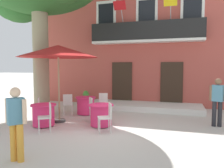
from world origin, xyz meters
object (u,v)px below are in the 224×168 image
at_px(cafe_chair_middle_0, 93,107).
at_px(cafe_chair_front_1, 103,102).
at_px(ground_planter_left, 86,97).
at_px(cafe_chair_front_0, 68,103).
at_px(cafe_umbrella, 58,52).
at_px(cafe_table_front, 86,105).
at_px(cafe_table_middle, 101,115).
at_px(pedestrian_near_entrance, 217,99).
at_px(cafe_chair_near_tree_1, 42,107).
at_px(cafe_chair_middle_1, 107,116).
at_px(pedestrian_mid_plaza, 16,120).
at_px(cafe_table_near_tree, 44,115).
at_px(cafe_chair_near_tree_0, 47,115).

xyz_separation_m(cafe_chair_middle_0, cafe_chair_front_1, (-0.06, 1.29, 0.00)).
height_order(cafe_chair_front_1, ground_planter_left, cafe_chair_front_1).
xyz_separation_m(cafe_chair_middle_0, cafe_chair_front_0, (-1.42, 0.63, 0.00)).
bearing_deg(cafe_umbrella, cafe_table_front, 74.06).
xyz_separation_m(cafe_table_middle, pedestrian_near_entrance, (3.83, 1.12, 0.55)).
xyz_separation_m(cafe_chair_front_0, pedestrian_near_entrance, (5.75, -0.07, 0.41)).
xyz_separation_m(cafe_chair_near_tree_1, ground_planter_left, (0.16, 3.75, -0.09)).
xyz_separation_m(cafe_chair_middle_1, ground_planter_left, (-2.64, 4.38, -0.09)).
height_order(cafe_chair_near_tree_1, pedestrian_mid_plaza, pedestrian_mid_plaza).
bearing_deg(pedestrian_mid_plaza, pedestrian_near_entrance, 43.18).
relative_size(cafe_table_near_tree, cafe_table_middle, 1.00).
xyz_separation_m(cafe_chair_middle_0, cafe_chair_middle_1, (0.92, -1.19, 0.00)).
xyz_separation_m(cafe_chair_middle_0, pedestrian_near_entrance, (4.34, 0.56, 0.41)).
bearing_deg(cafe_table_middle, cafe_chair_middle_1, -56.45).
bearing_deg(pedestrian_mid_plaza, cafe_chair_front_0, 104.55).
xyz_separation_m(cafe_chair_front_0, ground_planter_left, (-0.30, 2.56, -0.09)).
relative_size(cafe_chair_near_tree_0, cafe_umbrella, 0.31).
bearing_deg(cafe_table_near_tree, cafe_table_middle, 16.72).
bearing_deg(pedestrian_near_entrance, cafe_chair_near_tree_0, -156.72).
bearing_deg(cafe_chair_front_1, cafe_table_near_tree, -118.99).
relative_size(cafe_chair_near_tree_1, cafe_table_front, 1.05).
xyz_separation_m(cafe_umbrella, pedestrian_mid_plaza, (0.91, -3.31, -1.70)).
xyz_separation_m(cafe_chair_near_tree_0, cafe_chair_middle_1, (1.82, 0.51, 0.00)).
distance_m(cafe_chair_middle_1, cafe_umbrella, 3.05).
height_order(cafe_chair_near_tree_0, cafe_chair_front_1, same).
distance_m(cafe_table_front, cafe_umbrella, 2.69).
bearing_deg(cafe_table_front, cafe_chair_near_tree_0, -92.79).
xyz_separation_m(cafe_chair_near_tree_1, cafe_umbrella, (0.69, 0.10, 2.08)).
xyz_separation_m(cafe_table_near_tree, cafe_table_middle, (1.91, 0.57, 0.00)).
bearing_deg(cafe_table_front, cafe_chair_front_0, -149.50).
height_order(cafe_table_middle, cafe_chair_middle_0, cafe_chair_middle_0).
xyz_separation_m(cafe_table_front, ground_planter_left, (-0.95, 2.18, 0.05)).
distance_m(cafe_umbrella, pedestrian_mid_plaza, 3.83).
height_order(cafe_chair_middle_0, pedestrian_mid_plaza, pedestrian_mid_plaza).
relative_size(ground_planter_left, pedestrian_near_entrance, 0.47).
relative_size(cafe_table_near_tree, cafe_chair_middle_1, 0.95).
bearing_deg(pedestrian_mid_plaza, cafe_chair_front_1, 87.61).
distance_m(cafe_chair_near_tree_0, pedestrian_mid_plaza, 2.20).
distance_m(cafe_table_middle, cafe_chair_front_0, 2.27).
xyz_separation_m(ground_planter_left, pedestrian_near_entrance, (6.05, -2.64, 0.50)).
bearing_deg(pedestrian_near_entrance, cafe_chair_middle_1, -152.90).
distance_m(cafe_table_front, ground_planter_left, 2.38).
relative_size(cafe_chair_front_0, pedestrian_near_entrance, 0.55).
xyz_separation_m(cafe_table_near_tree, cafe_chair_front_1, (1.34, 2.42, 0.14)).
height_order(cafe_chair_near_tree_1, cafe_umbrella, cafe_umbrella).
relative_size(cafe_chair_near_tree_0, cafe_chair_front_1, 1.00).
bearing_deg(cafe_table_front, pedestrian_mid_plaza, -84.12).
bearing_deg(cafe_chair_near_tree_1, ground_planter_left, 87.51).
bearing_deg(pedestrian_mid_plaza, cafe_table_front, 95.88).
bearing_deg(cafe_chair_near_tree_1, cafe_chair_middle_0, 16.26).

